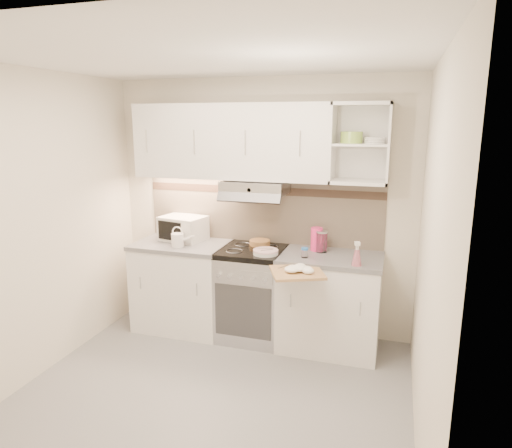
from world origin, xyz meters
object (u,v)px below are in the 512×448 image
Objects in this scene: electric_range at (252,293)px; watering_can at (178,240)px; spray_bottle at (357,255)px; microwave at (183,228)px; pink_pitcher at (317,239)px; glass_jar at (322,241)px; plate_stack at (266,252)px; cutting_board at (297,272)px.

electric_range is 3.81× the size of watering_can.
spray_bottle reaches higher than electric_range.
microwave reaches higher than pink_pitcher.
microwave is 1.42m from glass_jar.
microwave is 2.20× the size of pink_pitcher.
cutting_board is (0.37, -0.34, -0.05)m from plate_stack.
spray_bottle is at bearing 0.24° from microwave.
glass_jar is 0.91× the size of spray_bottle.
glass_jar is 0.47m from spray_bottle.
pink_pitcher reaches higher than electric_range.
plate_stack is 0.50m from cutting_board.
watering_can is 1.16× the size of glass_jar.
microwave is 2.10× the size of plate_stack.
spray_bottle is at bearing -12.49° from electric_range.
watering_can is (-0.71, -0.14, 0.52)m from electric_range.
microwave reaches higher than glass_jar.
pink_pitcher is at bearing 146.14° from glass_jar.
electric_range is at bearing -144.83° from pink_pitcher.
microwave is 1.37m from pink_pitcher.
plate_stack is at bearing -37.98° from electric_range.
electric_range is 2.17× the size of cutting_board.
electric_range is 1.15m from spray_bottle.
pink_pitcher is at bearing 11.49° from microwave.
watering_can is (0.07, -0.25, -0.05)m from microwave.
microwave is 1.17× the size of cutting_board.
watering_can is 1.07× the size of pink_pitcher.
plate_stack is at bearing -154.59° from glass_jar.
plate_stack is (0.17, -0.13, 0.47)m from electric_range.
spray_bottle is (1.77, -0.34, -0.04)m from microwave.
glass_jar is at bearing 25.41° from plate_stack.
watering_can is 1.06× the size of spray_bottle.
glass_jar is at bearing -10.94° from pink_pitcher.
microwave is 0.99m from plate_stack.
microwave is 2.05× the size of watering_can.
spray_bottle is (1.70, -0.08, 0.01)m from watering_can.
watering_can reaches higher than plate_stack.
cutting_board is at bearing -164.84° from spray_bottle.
spray_bottle is 0.54× the size of cutting_board.
pink_pitcher is (1.30, 0.27, 0.04)m from watering_can.
pink_pitcher is at bearing 61.29° from cutting_board.
microwave is at bearing 165.29° from plate_stack.
plate_stack is 0.50m from pink_pitcher.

